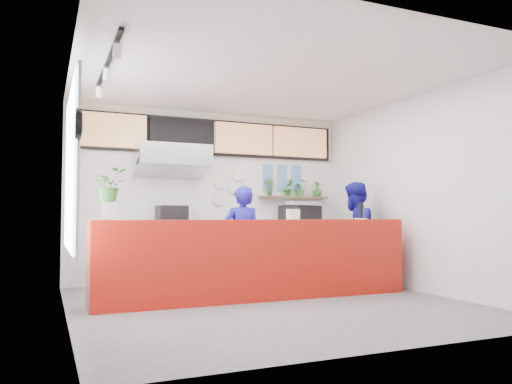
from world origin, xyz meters
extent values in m
plane|color=slate|center=(0.00, 0.00, 0.00)|extent=(5.00, 5.00, 0.00)
plane|color=silver|center=(0.00, 0.00, 3.00)|extent=(5.00, 5.00, 0.00)
plane|color=white|center=(0.00, 2.50, 1.50)|extent=(5.00, 0.00, 5.00)
plane|color=white|center=(-2.50, 0.00, 1.50)|extent=(0.00, 5.00, 5.00)
plane|color=white|center=(2.50, 0.00, 1.50)|extent=(0.00, 5.00, 5.00)
cube|color=#AD180C|center=(0.00, 0.40, 0.55)|extent=(4.50, 0.60, 1.10)
cube|color=beige|center=(0.00, 2.49, 2.60)|extent=(5.00, 0.02, 0.80)
cube|color=#B2B5BA|center=(-0.80, 2.20, 0.45)|extent=(1.80, 0.60, 0.90)
cube|color=black|center=(-0.79, 2.20, 1.11)|extent=(0.48, 0.48, 0.42)
cube|color=#B2B5BA|center=(-0.80, 2.15, 2.15)|extent=(1.20, 0.70, 0.35)
cube|color=#B2B5BA|center=(-0.80, 2.15, 1.95)|extent=(1.20, 0.69, 0.31)
cube|color=#B2B5BA|center=(1.50, 2.20, 0.45)|extent=(1.80, 0.60, 0.90)
cube|color=black|center=(1.63, 2.20, 1.12)|extent=(0.81, 0.71, 0.44)
cube|color=silver|center=(1.63, 2.20, 1.38)|extent=(0.73, 0.60, 0.06)
cube|color=brown|center=(1.60, 2.40, 1.50)|extent=(1.40, 0.18, 0.04)
cube|color=tan|center=(-1.75, 2.38, 2.55)|extent=(1.10, 0.10, 0.55)
cube|color=black|center=(-0.59, 2.38, 2.55)|extent=(1.10, 0.10, 0.55)
cube|color=tan|center=(0.57, 2.38, 2.55)|extent=(1.10, 0.10, 0.55)
cube|color=tan|center=(1.73, 2.38, 2.55)|extent=(1.10, 0.10, 0.55)
cube|color=black|center=(0.00, 2.46, 2.55)|extent=(4.80, 0.04, 0.65)
cube|color=silver|center=(-2.47, 0.30, 1.70)|extent=(0.04, 2.20, 1.90)
cube|color=#B2B5BA|center=(-2.45, 0.30, 1.70)|extent=(0.03, 2.30, 2.00)
cylinder|color=black|center=(-2.46, -0.90, 2.05)|extent=(0.05, 0.30, 0.30)
cylinder|color=white|center=(-2.43, -0.90, 2.05)|extent=(0.02, 0.26, 0.26)
cube|color=black|center=(-2.10, 0.00, 2.94)|extent=(0.05, 2.40, 0.04)
cylinder|color=silver|center=(0.15, 2.47, 1.75)|extent=(0.24, 0.03, 0.24)
cylinder|color=silver|center=(0.45, 2.47, 1.65)|extent=(0.24, 0.03, 0.24)
cylinder|color=silver|center=(0.15, 2.47, 1.45)|extent=(0.24, 0.03, 0.24)
cylinder|color=silver|center=(0.50, 2.47, 1.90)|extent=(0.24, 0.03, 0.24)
cube|color=#598CBF|center=(1.10, 2.48, 2.00)|extent=(0.20, 0.02, 0.25)
cube|color=#598CBF|center=(1.40, 2.48, 2.00)|extent=(0.20, 0.02, 0.25)
cube|color=#598CBF|center=(1.70, 2.48, 2.00)|extent=(0.20, 0.02, 0.25)
cube|color=#598CBF|center=(1.10, 2.48, 1.75)|extent=(0.20, 0.02, 0.25)
cube|color=#598CBF|center=(1.40, 2.48, 1.75)|extent=(0.20, 0.02, 0.25)
cube|color=#598CBF|center=(1.70, 2.48, 1.75)|extent=(0.20, 0.02, 0.25)
imported|color=#171596|center=(-0.03, 0.92, 0.80)|extent=(0.62, 0.44, 1.60)
imported|color=#171596|center=(1.97, 0.94, 0.86)|extent=(1.05, 1.01, 1.71)
imported|color=#2A6D26|center=(1.09, 2.40, 1.69)|extent=(0.21, 0.17, 0.34)
imported|color=#2A6D26|center=(1.49, 2.40, 1.68)|extent=(0.19, 0.15, 0.32)
imported|color=#2A6D26|center=(1.74, 2.40, 1.67)|extent=(0.28, 0.25, 0.31)
imported|color=#2A6D26|center=(2.11, 2.40, 1.67)|extent=(0.22, 0.21, 0.31)
cylinder|color=white|center=(-2.01, 0.35, 1.22)|extent=(0.20, 0.20, 0.24)
imported|color=#2A6D26|center=(-2.01, 0.35, 1.53)|extent=(0.47, 0.44, 0.42)
cube|color=white|center=(0.50, 0.30, 1.17)|extent=(0.17, 0.11, 0.15)
cylinder|color=white|center=(1.66, 0.30, 1.11)|extent=(0.23, 0.23, 0.02)
cylinder|color=black|center=(1.66, 0.30, 1.23)|extent=(0.07, 0.07, 0.24)
camera|label=1|loc=(-2.75, -6.01, 1.16)|focal=35.00mm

